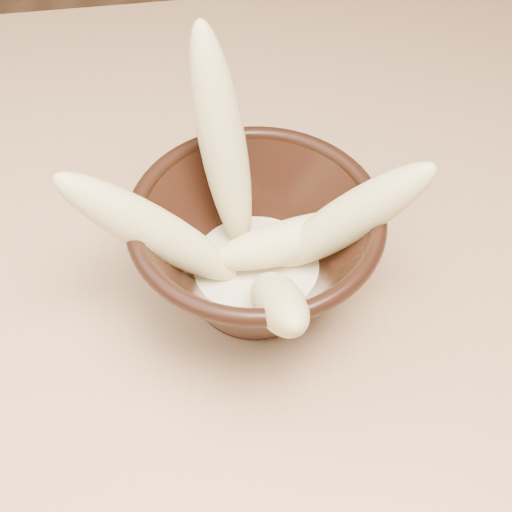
{
  "coord_description": "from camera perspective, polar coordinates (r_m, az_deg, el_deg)",
  "views": [
    {
      "loc": [
        -0.13,
        -0.38,
        1.22
      ],
      "look_at": [
        -0.08,
        -0.04,
        0.8
      ],
      "focal_mm": 50.0,
      "sensor_mm": 36.0,
      "label": 1
    }
  ],
  "objects": [
    {
      "name": "table",
      "position": [
        0.68,
        5.89,
        -3.29
      ],
      "size": [
        1.2,
        0.8,
        0.75
      ],
      "color": "tan",
      "rests_on": "ground"
    },
    {
      "name": "bowl",
      "position": [
        0.53,
        -0.0,
        0.59
      ],
      "size": [
        0.19,
        0.19,
        0.1
      ],
      "rotation": [
        0.0,
        0.0,
        -0.31
      ],
      "color": "black",
      "rests_on": "table"
    },
    {
      "name": "milk_puddle",
      "position": [
        0.55,
        -0.0,
        -1.06
      ],
      "size": [
        0.1,
        0.1,
        0.01
      ],
      "primitive_type": "cylinder",
      "color": "beige",
      "rests_on": "bowl"
    },
    {
      "name": "banana_upright",
      "position": [
        0.53,
        -2.72,
        9.16
      ],
      "size": [
        0.06,
        0.1,
        0.18
      ],
      "primitive_type": "ellipsoid",
      "rotation": [
        0.37,
        0.0,
        3.42
      ],
      "color": "#E1D684",
      "rests_on": "bowl"
    },
    {
      "name": "banana_left",
      "position": [
        0.51,
        -8.29,
        2.06
      ],
      "size": [
        0.14,
        0.05,
        0.13
      ],
      "primitive_type": "ellipsoid",
      "rotation": [
        0.82,
        0.0,
        -1.7
      ],
      "color": "#E1D684",
      "rests_on": "bowl"
    },
    {
      "name": "banana_right",
      "position": [
        0.51,
        7.5,
        3.01
      ],
      "size": [
        0.13,
        0.06,
        0.13
      ],
      "primitive_type": "ellipsoid",
      "rotation": [
        0.77,
        0.0,
        1.4
      ],
      "color": "#E1D684",
      "rests_on": "bowl"
    },
    {
      "name": "banana_across",
      "position": [
        0.54,
        3.41,
        1.33
      ],
      "size": [
        0.14,
        0.05,
        0.04
      ],
      "primitive_type": "ellipsoid",
      "rotation": [
        1.5,
        0.0,
        1.69
      ],
      "color": "#E1D684",
      "rests_on": "bowl"
    },
    {
      "name": "banana_front",
      "position": [
        0.48,
        1.82,
        -3.75
      ],
      "size": [
        0.04,
        0.12,
        0.1
      ],
      "primitive_type": "ellipsoid",
      "rotation": [
        0.87,
        0.0,
        0.04
      ],
      "color": "#E1D684",
      "rests_on": "bowl"
    }
  ]
}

